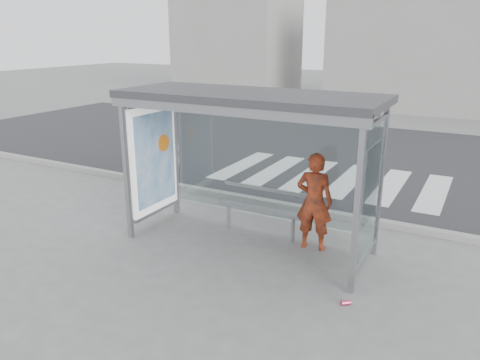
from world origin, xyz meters
name	(u,v)px	position (x,y,z in m)	size (l,w,h in m)	color
ground	(248,245)	(0.00, 0.00, 0.00)	(80.00, 80.00, 0.00)	slate
road	(355,156)	(0.00, 7.00, 0.00)	(30.00, 10.00, 0.01)	#242426
curb	(291,207)	(0.00, 1.95, 0.06)	(30.00, 0.18, 0.12)	gray
crosswalk	(329,178)	(0.00, 4.50, 0.00)	(5.55, 3.00, 0.00)	silver
bus_shelter	(230,129)	(-0.37, 0.06, 1.98)	(4.25, 1.65, 2.62)	gray
building_left	(238,43)	(-10.00, 18.00, 3.00)	(6.00, 5.00, 6.00)	gray
building_center	(420,56)	(0.00, 18.00, 2.50)	(8.00, 5.00, 5.00)	gray
person	(314,202)	(1.02, 0.43, 0.84)	(0.61, 0.40, 1.67)	orange
bench	(261,208)	(0.00, 0.50, 0.51)	(1.65, 0.31, 0.85)	slate
soda_can	(346,303)	(2.03, -1.04, 0.04)	(0.07, 0.07, 0.13)	#D03D69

